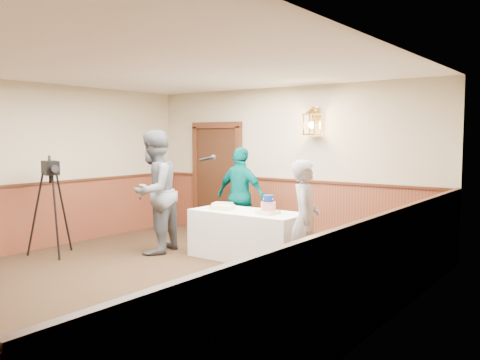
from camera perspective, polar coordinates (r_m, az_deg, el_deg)
The scene contains 10 objects.
ground at distance 6.81m, azimuth -10.57°, elevation -11.42°, with size 7.00×7.00×0.00m, color black.
room_shell at distance 6.91m, azimuth -8.31°, elevation 1.66°, with size 6.02×7.02×2.81m.
display_table at distance 7.95m, azimuth 0.86°, elevation -6.20°, with size 1.80×0.80×0.75m, color white.
tiered_cake at distance 7.59m, azimuth 3.18°, elevation -3.00°, with size 0.31×0.31×0.28m.
sheet_cake_yellow at distance 8.04m, azimuth -2.02°, elevation -3.10°, with size 0.35×0.27×0.07m, color #DFD585.
sheet_cake_green at distance 8.37m, azimuth -1.98°, elevation -2.79°, with size 0.30×0.24×0.07m, color #A1CE91.
interviewer at distance 8.38m, azimuth -9.63°, elevation -1.33°, with size 1.66×1.15×2.01m.
baker at distance 6.84m, azimuth 7.34°, elevation -4.44°, with size 0.58×0.38×1.60m, color #99999F.
assistant_p at distance 8.90m, azimuth 0.12°, elevation -1.82°, with size 1.01×0.42×1.73m, color #005C5A.
tv_camera_rig at distance 8.65m, azimuth -20.38°, elevation -3.52°, with size 0.59×0.56×1.52m.
Camera 1 is at (4.81, -4.44, 1.91)m, focal length 38.00 mm.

